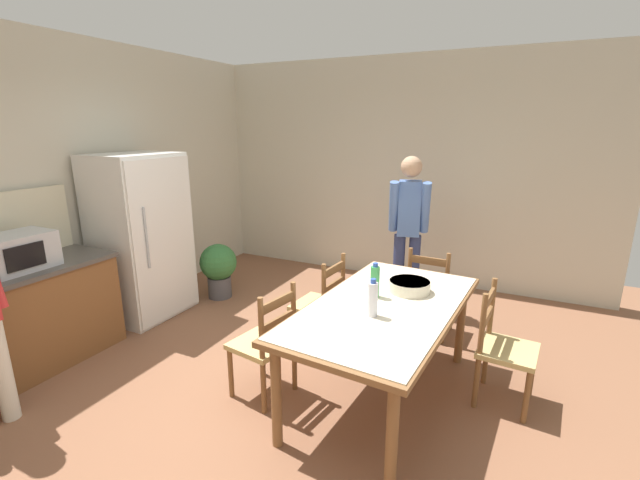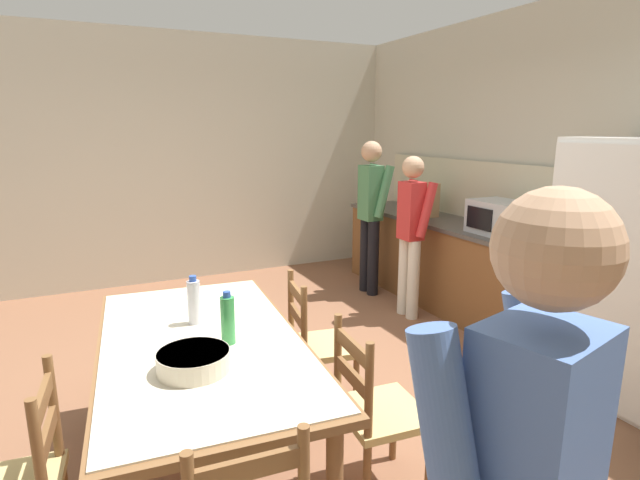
{
  "view_description": "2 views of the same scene",
  "coord_description": "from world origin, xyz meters",
  "px_view_note": "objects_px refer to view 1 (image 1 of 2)",
  "views": [
    {
      "loc": [
        -2.33,
        -1.48,
        2.05
      ],
      "look_at": [
        0.38,
        -0.17,
        1.24
      ],
      "focal_mm": 24.0,
      "sensor_mm": 36.0,
      "label": 1
    },
    {
      "loc": [
        2.87,
        -1.11,
        1.83
      ],
      "look_at": [
        0.11,
        0.2,
        1.14
      ],
      "focal_mm": 28.0,
      "sensor_mm": 36.0,
      "label": 2
    }
  ],
  "objects_px": {
    "serving_bowl": "(410,285)",
    "bottle_near_centre": "(373,299)",
    "microwave": "(17,252)",
    "chair_head_end": "(430,293)",
    "dining_table": "(384,314)",
    "bottle_off_centre": "(375,281)",
    "chair_side_far_left": "(266,343)",
    "chair_side_near_right": "(503,348)",
    "potted_plant": "(219,267)",
    "refrigerator": "(142,237)",
    "person_by_table": "(408,225)",
    "chair_side_far_right": "(321,305)"
  },
  "relations": [
    {
      "from": "serving_bowl",
      "to": "bottle_near_centre",
      "type": "bearing_deg",
      "value": 167.88
    },
    {
      "from": "microwave",
      "to": "chair_head_end",
      "type": "xyz_separation_m",
      "value": [
        2.09,
        -2.95,
        -0.6
      ]
    },
    {
      "from": "chair_head_end",
      "to": "dining_table",
      "type": "bearing_deg",
      "value": 89.03
    },
    {
      "from": "microwave",
      "to": "bottle_off_centre",
      "type": "distance_m",
      "value": 2.91
    },
    {
      "from": "dining_table",
      "to": "chair_side_far_left",
      "type": "distance_m",
      "value": 0.93
    },
    {
      "from": "dining_table",
      "to": "serving_bowl",
      "type": "bearing_deg",
      "value": -17.39
    },
    {
      "from": "chair_side_near_right",
      "to": "potted_plant",
      "type": "bearing_deg",
      "value": 82.81
    },
    {
      "from": "microwave",
      "to": "serving_bowl",
      "type": "distance_m",
      "value": 3.2
    },
    {
      "from": "potted_plant",
      "to": "dining_table",
      "type": "bearing_deg",
      "value": -113.87
    },
    {
      "from": "microwave",
      "to": "bottle_off_centre",
      "type": "bearing_deg",
      "value": -70.29
    },
    {
      "from": "refrigerator",
      "to": "person_by_table",
      "type": "bearing_deg",
      "value": -60.97
    },
    {
      "from": "chair_side_near_right",
      "to": "chair_side_far_right",
      "type": "distance_m",
      "value": 1.57
    },
    {
      "from": "chair_head_end",
      "to": "potted_plant",
      "type": "xyz_separation_m",
      "value": [
        -0.15,
        2.51,
        -0.06
      ]
    },
    {
      "from": "serving_bowl",
      "to": "potted_plant",
      "type": "height_order",
      "value": "serving_bowl"
    },
    {
      "from": "refrigerator",
      "to": "microwave",
      "type": "height_order",
      "value": "refrigerator"
    },
    {
      "from": "bottle_off_centre",
      "to": "serving_bowl",
      "type": "distance_m",
      "value": 0.31
    },
    {
      "from": "chair_side_near_right",
      "to": "bottle_near_centre",
      "type": "bearing_deg",
      "value": 130.3
    },
    {
      "from": "potted_plant",
      "to": "chair_head_end",
      "type": "bearing_deg",
      "value": -86.6
    },
    {
      "from": "refrigerator",
      "to": "serving_bowl",
      "type": "xyz_separation_m",
      "value": [
        -0.04,
        -2.94,
        -0.05
      ]
    },
    {
      "from": "chair_side_near_right",
      "to": "person_by_table",
      "type": "distance_m",
      "value": 1.87
    },
    {
      "from": "chair_side_far_right",
      "to": "chair_side_far_left",
      "type": "bearing_deg",
      "value": 0.04
    },
    {
      "from": "serving_bowl",
      "to": "dining_table",
      "type": "bearing_deg",
      "value": 162.61
    },
    {
      "from": "bottle_near_centre",
      "to": "potted_plant",
      "type": "relative_size",
      "value": 0.4
    },
    {
      "from": "bottle_near_centre",
      "to": "chair_side_far_right",
      "type": "bearing_deg",
      "value": 45.87
    },
    {
      "from": "serving_bowl",
      "to": "chair_side_far_right",
      "type": "relative_size",
      "value": 0.35
    },
    {
      "from": "bottle_near_centre",
      "to": "chair_head_end",
      "type": "xyz_separation_m",
      "value": [
        1.45,
        -0.12,
        -0.46
      ]
    },
    {
      "from": "refrigerator",
      "to": "serving_bowl",
      "type": "bearing_deg",
      "value": -90.74
    },
    {
      "from": "serving_bowl",
      "to": "chair_head_end",
      "type": "distance_m",
      "value": 0.98
    },
    {
      "from": "serving_bowl",
      "to": "chair_side_near_right",
      "type": "bearing_deg",
      "value": -87.09
    },
    {
      "from": "refrigerator",
      "to": "chair_side_far_right",
      "type": "height_order",
      "value": "refrigerator"
    },
    {
      "from": "chair_side_near_right",
      "to": "chair_side_far_left",
      "type": "bearing_deg",
      "value": 118.79
    },
    {
      "from": "refrigerator",
      "to": "chair_side_far_right",
      "type": "relative_size",
      "value": 1.94
    },
    {
      "from": "chair_side_far_left",
      "to": "person_by_table",
      "type": "xyz_separation_m",
      "value": [
        2.12,
        -0.52,
        0.53
      ]
    },
    {
      "from": "bottle_near_centre",
      "to": "chair_head_end",
      "type": "distance_m",
      "value": 1.52
    },
    {
      "from": "serving_bowl",
      "to": "chair_side_near_right",
      "type": "distance_m",
      "value": 0.82
    },
    {
      "from": "microwave",
      "to": "potted_plant",
      "type": "height_order",
      "value": "microwave"
    },
    {
      "from": "bottle_near_centre",
      "to": "person_by_table",
      "type": "xyz_separation_m",
      "value": [
        2.0,
        0.27,
        0.07
      ]
    },
    {
      "from": "refrigerator",
      "to": "microwave",
      "type": "xyz_separation_m",
      "value": [
        -1.23,
        0.02,
        0.16
      ]
    },
    {
      "from": "serving_bowl",
      "to": "bottle_off_centre",
      "type": "bearing_deg",
      "value": 135.06
    },
    {
      "from": "chair_side_near_right",
      "to": "person_by_table",
      "type": "bearing_deg",
      "value": 43.33
    },
    {
      "from": "microwave",
      "to": "person_by_table",
      "type": "relative_size",
      "value": 0.29
    },
    {
      "from": "refrigerator",
      "to": "potted_plant",
      "type": "xyz_separation_m",
      "value": [
        0.71,
        -0.43,
        -0.5
      ]
    },
    {
      "from": "refrigerator",
      "to": "chair_head_end",
      "type": "bearing_deg",
      "value": -73.68
    },
    {
      "from": "dining_table",
      "to": "bottle_off_centre",
      "type": "relative_size",
      "value": 7.13
    },
    {
      "from": "bottle_off_centre",
      "to": "potted_plant",
      "type": "relative_size",
      "value": 0.4
    },
    {
      "from": "chair_side_far_right",
      "to": "potted_plant",
      "type": "xyz_separation_m",
      "value": [
        0.59,
        1.66,
        -0.06
      ]
    },
    {
      "from": "refrigerator",
      "to": "person_by_table",
      "type": "xyz_separation_m",
      "value": [
        1.41,
        -2.54,
        0.09
      ]
    },
    {
      "from": "serving_bowl",
      "to": "person_by_table",
      "type": "xyz_separation_m",
      "value": [
        1.45,
        0.39,
        0.14
      ]
    },
    {
      "from": "microwave",
      "to": "bottle_off_centre",
      "type": "relative_size",
      "value": 1.85
    },
    {
      "from": "bottle_off_centre",
      "to": "chair_side_far_right",
      "type": "bearing_deg",
      "value": 59.33
    }
  ]
}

